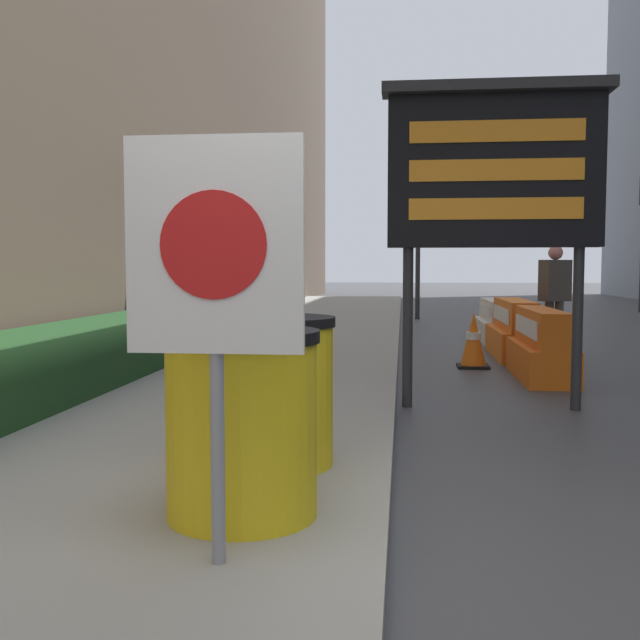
{
  "coord_description": "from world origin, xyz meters",
  "views": [
    {
      "loc": [
        0.06,
        -3.1,
        1.37
      ],
      "look_at": [
        -0.68,
        3.61,
        0.88
      ],
      "focal_mm": 42.0,
      "sensor_mm": 36.0,
      "label": 1
    }
  ],
  "objects_px": {
    "jersey_barrier_white": "(494,322)",
    "traffic_cone_near": "(473,340)",
    "pedestrian_worker": "(555,290)",
    "barrel_drum_middle": "(274,390)",
    "message_board": "(494,170)",
    "warning_sign": "(215,270)",
    "jersey_barrier_orange_near": "(514,332)",
    "jersey_barrier_orange_far": "(541,348)",
    "barrel_drum_foreground": "(242,423)",
    "traffic_light_near_curb": "(418,218)"
  },
  "relations": [
    {
      "from": "barrel_drum_middle",
      "to": "message_board",
      "type": "relative_size",
      "value": 0.3
    },
    {
      "from": "warning_sign",
      "to": "jersey_barrier_orange_near",
      "type": "bearing_deg",
      "value": 73.95
    },
    {
      "from": "jersey_barrier_white",
      "to": "traffic_cone_near",
      "type": "height_order",
      "value": "traffic_cone_near"
    },
    {
      "from": "message_board",
      "to": "pedestrian_worker",
      "type": "bearing_deg",
      "value": 72.44
    },
    {
      "from": "barrel_drum_middle",
      "to": "warning_sign",
      "type": "bearing_deg",
      "value": -88.58
    },
    {
      "from": "jersey_barrier_orange_far",
      "to": "traffic_light_near_curb",
      "type": "bearing_deg",
      "value": 97.28
    },
    {
      "from": "traffic_cone_near",
      "to": "pedestrian_worker",
      "type": "bearing_deg",
      "value": 53.32
    },
    {
      "from": "barrel_drum_middle",
      "to": "warning_sign",
      "type": "xyz_separation_m",
      "value": [
        0.04,
        -1.6,
        0.76
      ]
    },
    {
      "from": "traffic_cone_near",
      "to": "jersey_barrier_white",
      "type": "bearing_deg",
      "value": 79.32
    },
    {
      "from": "message_board",
      "to": "traffic_cone_near",
      "type": "height_order",
      "value": "message_board"
    },
    {
      "from": "traffic_cone_near",
      "to": "traffic_light_near_curb",
      "type": "xyz_separation_m",
      "value": [
        -0.57,
        9.27,
        2.22
      ]
    },
    {
      "from": "pedestrian_worker",
      "to": "jersey_barrier_orange_far",
      "type": "bearing_deg",
      "value": 48.42
    },
    {
      "from": "jersey_barrier_orange_far",
      "to": "jersey_barrier_orange_near",
      "type": "relative_size",
      "value": 0.92
    },
    {
      "from": "barrel_drum_middle",
      "to": "traffic_cone_near",
      "type": "distance_m",
      "value": 5.87
    },
    {
      "from": "barrel_drum_foreground",
      "to": "jersey_barrier_white",
      "type": "height_order",
      "value": "barrel_drum_foreground"
    },
    {
      "from": "traffic_cone_near",
      "to": "traffic_light_near_curb",
      "type": "distance_m",
      "value": 9.55
    },
    {
      "from": "message_board",
      "to": "barrel_drum_foreground",
      "type": "bearing_deg",
      "value": -114.17
    },
    {
      "from": "jersey_barrier_orange_near",
      "to": "warning_sign",
      "type": "bearing_deg",
      "value": -106.05
    },
    {
      "from": "barrel_drum_foreground",
      "to": "traffic_cone_near",
      "type": "relative_size",
      "value": 1.23
    },
    {
      "from": "jersey_barrier_white",
      "to": "traffic_light_near_curb",
      "type": "distance_m",
      "value": 6.01
    },
    {
      "from": "traffic_light_near_curb",
      "to": "pedestrian_worker",
      "type": "xyz_separation_m",
      "value": [
        2.0,
        -7.35,
        -1.59
      ]
    },
    {
      "from": "traffic_light_near_curb",
      "to": "jersey_barrier_orange_far",
      "type": "bearing_deg",
      "value": -82.72
    },
    {
      "from": "barrel_drum_foreground",
      "to": "traffic_cone_near",
      "type": "distance_m",
      "value": 6.81
    },
    {
      "from": "jersey_barrier_white",
      "to": "pedestrian_worker",
      "type": "bearing_deg",
      "value": -70.17
    },
    {
      "from": "jersey_barrier_white",
      "to": "pedestrian_worker",
      "type": "relative_size",
      "value": 1.24
    },
    {
      "from": "barrel_drum_middle",
      "to": "traffic_light_near_curb",
      "type": "bearing_deg",
      "value": 85.44
    },
    {
      "from": "jersey_barrier_orange_far",
      "to": "traffic_cone_near",
      "type": "xyz_separation_m",
      "value": [
        -0.73,
        0.88,
        -0.0
      ]
    },
    {
      "from": "jersey_barrier_orange_near",
      "to": "message_board",
      "type": "bearing_deg",
      "value": -101.16
    },
    {
      "from": "jersey_barrier_orange_far",
      "to": "barrel_drum_middle",
      "type": "bearing_deg",
      "value": -117.78
    },
    {
      "from": "message_board",
      "to": "jersey_barrier_white",
      "type": "distance_m",
      "value": 7.1
    },
    {
      "from": "barrel_drum_foreground",
      "to": "warning_sign",
      "type": "xyz_separation_m",
      "value": [
        0.03,
        -0.62,
        0.76
      ]
    },
    {
      "from": "barrel_drum_foreground",
      "to": "barrel_drum_middle",
      "type": "xyz_separation_m",
      "value": [
        -0.01,
        0.98,
        0.0
      ]
    },
    {
      "from": "message_board",
      "to": "traffic_light_near_curb",
      "type": "relative_size",
      "value": 0.86
    },
    {
      "from": "barrel_drum_middle",
      "to": "jersey_barrier_white",
      "type": "distance_m",
      "value": 9.77
    },
    {
      "from": "warning_sign",
      "to": "pedestrian_worker",
      "type": "height_order",
      "value": "warning_sign"
    },
    {
      "from": "message_board",
      "to": "jersey_barrier_white",
      "type": "height_order",
      "value": "message_board"
    },
    {
      "from": "barrel_drum_middle",
      "to": "message_board",
      "type": "distance_m",
      "value": 3.56
    },
    {
      "from": "jersey_barrier_orange_far",
      "to": "pedestrian_worker",
      "type": "xyz_separation_m",
      "value": [
        0.7,
        2.8,
        0.63
      ]
    },
    {
      "from": "jersey_barrier_white",
      "to": "traffic_cone_near",
      "type": "relative_size",
      "value": 2.79
    },
    {
      "from": "barrel_drum_foreground",
      "to": "pedestrian_worker",
      "type": "distance_m",
      "value": 9.07
    },
    {
      "from": "barrel_drum_foreground",
      "to": "jersey_barrier_orange_near",
      "type": "xyz_separation_m",
      "value": [
        2.47,
        7.87,
        -0.21
      ]
    },
    {
      "from": "jersey_barrier_orange_far",
      "to": "traffic_cone_near",
      "type": "distance_m",
      "value": 1.14
    },
    {
      "from": "barrel_drum_foreground",
      "to": "traffic_light_near_curb",
      "type": "xyz_separation_m",
      "value": [
        1.17,
        15.84,
        2.0
      ]
    },
    {
      "from": "barrel_drum_foreground",
      "to": "traffic_light_near_curb",
      "type": "bearing_deg",
      "value": 85.76
    },
    {
      "from": "pedestrian_worker",
      "to": "barrel_drum_foreground",
      "type": "bearing_deg",
      "value": 41.98
    },
    {
      "from": "warning_sign",
      "to": "message_board",
      "type": "height_order",
      "value": "message_board"
    },
    {
      "from": "barrel_drum_foreground",
      "to": "jersey_barrier_white",
      "type": "bearing_deg",
      "value": 76.68
    },
    {
      "from": "barrel_drum_foreground",
      "to": "barrel_drum_middle",
      "type": "distance_m",
      "value": 0.98
    },
    {
      "from": "jersey_barrier_white",
      "to": "traffic_light_near_curb",
      "type": "xyz_separation_m",
      "value": [
        -1.3,
        5.41,
        2.26
      ]
    },
    {
      "from": "pedestrian_worker",
      "to": "message_board",
      "type": "bearing_deg",
      "value": 44.89
    }
  ]
}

